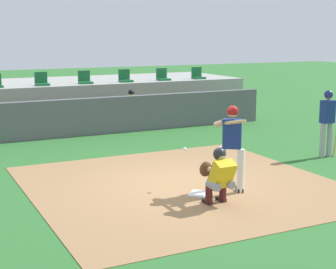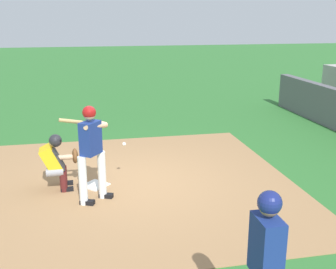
# 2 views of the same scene
# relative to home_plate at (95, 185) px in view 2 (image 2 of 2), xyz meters

# --- Properties ---
(ground_plane) EXTENTS (80.00, 80.00, 0.00)m
(ground_plane) POSITION_rel_home_plate_xyz_m (0.00, 0.80, -0.02)
(ground_plane) COLOR #2D6B2D
(dirt_infield) EXTENTS (6.40, 6.40, 0.01)m
(dirt_infield) POSITION_rel_home_plate_xyz_m (0.00, 0.80, -0.02)
(dirt_infield) COLOR #9E754C
(dirt_infield) RESTS_ON ground
(home_plate) EXTENTS (0.62, 0.62, 0.02)m
(home_plate) POSITION_rel_home_plate_xyz_m (0.00, 0.00, 0.00)
(home_plate) COLOR white
(home_plate) RESTS_ON dirt_infield
(batter_at_plate) EXTENTS (0.52, 0.91, 1.80)m
(batter_at_plate) POSITION_rel_home_plate_xyz_m (0.69, -0.04, 1.01)
(batter_at_plate) COLOR silver
(batter_at_plate) RESTS_ON ground
(catcher_crouched) EXTENTS (0.49, 1.68, 1.13)m
(catcher_crouched) POSITION_rel_home_plate_xyz_m (-0.01, -0.70, 0.59)
(catcher_crouched) COLOR gray
(catcher_crouched) RESTS_ON ground
(on_deck_batter) EXTENTS (0.58, 0.23, 1.79)m
(on_deck_batter) POSITION_rel_home_plate_xyz_m (4.70, 1.48, 1.00)
(on_deck_batter) COLOR #99999E
(on_deck_batter) RESTS_ON ground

